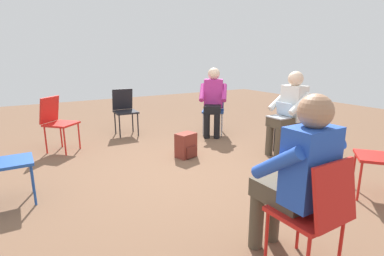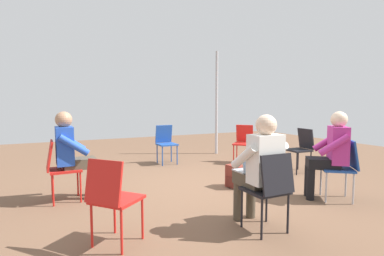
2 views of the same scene
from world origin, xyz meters
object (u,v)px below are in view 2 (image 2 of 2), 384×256
object	(u,v)px
backpack_near_laptop_user	(236,178)
person_in_magenta	(331,150)
person_in_blue	(72,151)
person_with_laptop	(259,165)
chair_west	(60,166)
chair_southeast	(343,165)
chair_south	(269,187)
chair_north	(166,141)
chair_northeast	(244,141)
chair_southwest	(112,195)
chair_east	(301,147)

from	to	relation	value
backpack_near_laptop_user	person_in_magenta	bearing A→B (deg)	-51.29
person_in_blue	person_with_laptop	bearing A→B (deg)	42.08
chair_west	person_with_laptop	bearing A→B (deg)	44.73
chair_southeast	backpack_near_laptop_user	size ratio (longest dim) A/B	2.36
chair_southeast	backpack_near_laptop_user	bearing A→B (deg)	78.06
chair_south	chair_north	distance (m)	3.83
chair_northeast	person_in_blue	bearing A→B (deg)	62.81
chair_southeast	chair_west	world-z (taller)	same
chair_southeast	chair_north	size ratio (longest dim) A/B	1.00
chair_south	chair_northeast	bearing A→B (deg)	58.77
chair_north	chair_southeast	bearing A→B (deg)	111.03
chair_south	person_in_blue	size ratio (longest dim) A/B	0.69
person_with_laptop	chair_southeast	bearing A→B (deg)	7.99
chair_north	person_with_laptop	world-z (taller)	person_with_laptop
chair_southwest	person_in_blue	distance (m)	1.65
chair_east	person_in_magenta	distance (m)	1.67
chair_northeast	person_with_laptop	distance (m)	3.52
chair_south	chair_west	bearing A→B (deg)	133.57
chair_south	chair_southwest	world-z (taller)	same
person_in_blue	chair_east	bearing A→B (deg)	86.86
chair_southeast	backpack_near_laptop_user	xyz separation A→B (m)	(-0.98, 1.17, -0.34)
person_with_laptop	backpack_near_laptop_user	world-z (taller)	person_with_laptop
chair_south	person_with_laptop	bearing A→B (deg)	90.00
person_with_laptop	person_in_blue	world-z (taller)	same
chair_southwest	person_with_laptop	bearing A→B (deg)	40.29
chair_northeast	person_in_blue	size ratio (longest dim) A/B	0.69
person_in_blue	backpack_near_laptop_user	world-z (taller)	person_in_blue
chair_north	backpack_near_laptop_user	xyz separation A→B (m)	(0.33, -2.26, -0.34)
chair_southeast	person_in_magenta	world-z (taller)	person_in_magenta
chair_south	person_in_blue	distance (m)	2.69
chair_south	chair_east	bearing A→B (deg)	38.65
chair_north	person_in_magenta	world-z (taller)	person_in_magenta
chair_south	person_in_magenta	size ratio (longest dim) A/B	0.69
chair_north	person_in_magenta	distance (m)	3.53
chair_northeast	person_in_blue	xyz separation A→B (m)	(-3.66, -1.07, 0.20)
chair_southeast	chair_northeast	bearing A→B (deg)	31.88
chair_northeast	backpack_near_laptop_user	bearing A→B (deg)	97.34
chair_northeast	chair_north	size ratio (longest dim) A/B	1.00
chair_east	chair_southwest	size ratio (longest dim) A/B	1.00
chair_southwest	person_in_blue	size ratio (longest dim) A/B	0.69
person_with_laptop	chair_west	bearing A→B (deg)	136.07
chair_southeast	person_in_blue	xyz separation A→B (m)	(-3.38, 1.66, 0.20)
person_in_magenta	person_in_blue	xyz separation A→B (m)	(-3.24, 1.55, 0.00)
chair_northeast	chair_west	distance (m)	3.98
person_in_blue	chair_southeast	bearing A→B (deg)	62.94
chair_northeast	chair_southeast	bearing A→B (deg)	130.53
chair_north	chair_southwest	bearing A→B (deg)	61.65
chair_southeast	person_in_blue	distance (m)	3.76
chair_south	backpack_near_laptop_user	size ratio (longest dim) A/B	2.36
chair_south	chair_north	xyz separation A→B (m)	(0.32, 3.81, 0.00)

